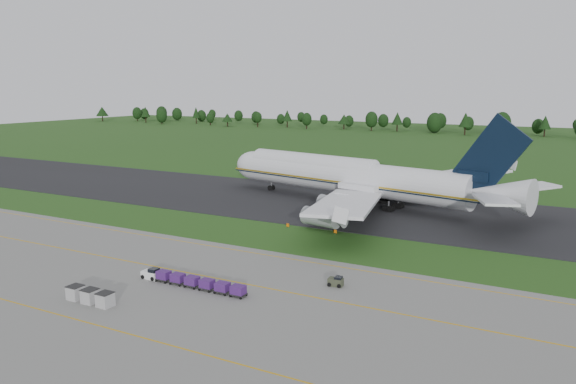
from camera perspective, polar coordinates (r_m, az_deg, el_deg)
The scene contains 10 objects.
ground at distance 95.45m, azimuth -2.39°, elevation -4.37°, with size 600.00×600.00×0.00m, color #1F4514.
apron at distance 69.81m, azimuth -16.97°, elevation -10.57°, with size 300.00×52.00×0.06m, color slate.
taxiway at distance 119.72m, azimuth 4.44°, elevation -1.27°, with size 300.00×40.00×0.08m, color black.
apron_markings at distance 74.54m, azimuth -13.12°, elevation -8.97°, with size 300.00×30.20×0.01m.
tree_line at distance 303.97m, azimuth 19.23°, elevation 6.60°, with size 531.43×22.32×11.64m.
aircraft at distance 120.38m, azimuth 6.54°, elevation 1.54°, with size 72.31×68.54×20.22m.
baggage_train at distance 72.10m, azimuth -9.89°, elevation -8.90°, with size 15.71×1.42×1.37m.
utility_cart at distance 71.64m, azimuth 4.86°, elevation -9.11°, with size 1.91×1.29×1.01m.
uld_row at distance 69.92m, azimuth -19.47°, elevation -9.92°, with size 6.48×1.68×1.66m.
edge_markers at distance 98.57m, azimuth 2.36°, elevation -3.71°, with size 9.76×0.30×0.60m.
Camera 1 is at (46.99, -79.29, 24.79)m, focal length 35.00 mm.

